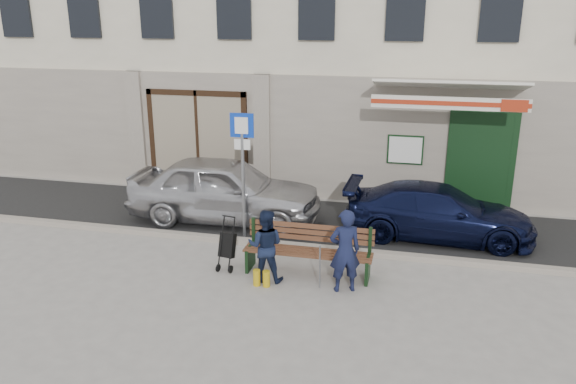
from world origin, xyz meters
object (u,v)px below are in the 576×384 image
(car_navy, at_px, (438,212))
(man, at_px, (345,251))
(bench, at_px, (306,251))
(woman, at_px, (266,246))
(car_silver, at_px, (225,189))
(stroller, at_px, (227,246))
(parking_sign, at_px, (243,155))

(car_navy, xyz_separation_m, man, (-1.63, -2.93, 0.17))
(bench, relative_size, woman, 1.77)
(car_silver, xyz_separation_m, woman, (1.77, -2.79, -0.08))
(car_navy, distance_m, man, 3.36)
(car_navy, bearing_deg, man, 152.23)
(man, distance_m, stroller, 2.35)
(car_silver, height_order, bench, car_silver)
(car_navy, distance_m, parking_sign, 4.39)
(bench, bearing_deg, woman, -147.57)
(car_silver, distance_m, bench, 3.40)
(car_silver, xyz_separation_m, stroller, (0.92, -2.47, -0.31))
(car_silver, bearing_deg, car_navy, -91.01)
(man, relative_size, stroller, 1.49)
(car_navy, relative_size, woman, 2.96)
(stroller, bearing_deg, car_silver, 120.93)
(parking_sign, xyz_separation_m, man, (2.47, -1.99, -1.08))
(man, bearing_deg, bench, -53.74)
(car_navy, xyz_separation_m, woman, (-3.08, -2.85, 0.09))
(bench, bearing_deg, stroller, -176.17)
(man, xyz_separation_m, woman, (-1.45, 0.07, -0.08))
(parking_sign, bearing_deg, car_silver, 129.30)
(car_navy, height_order, bench, car_navy)
(car_silver, height_order, man, car_silver)
(parking_sign, bearing_deg, car_navy, 11.89)
(bench, bearing_deg, car_navy, 45.15)
(bench, height_order, man, man)
(car_silver, xyz_separation_m, parking_sign, (0.74, -0.87, 1.07))
(man, distance_m, woman, 1.45)
(stroller, bearing_deg, car_navy, 43.47)
(car_navy, bearing_deg, car_silver, 92.14)
(man, height_order, stroller, man)
(car_silver, xyz_separation_m, car_navy, (4.85, 0.07, -0.18))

